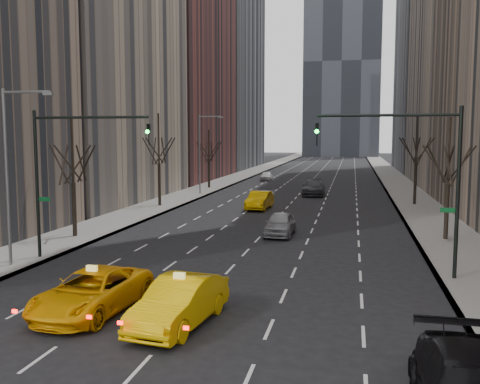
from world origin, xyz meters
The scene contains 21 objects.
ground centered at (0.00, 0.00, 0.00)m, with size 400.00×400.00×0.00m, color black.
sidewalk_left centered at (-12.25, 70.00, 0.07)m, with size 4.50×320.00×0.15m, color slate.
sidewalk_right centered at (12.25, 70.00, 0.07)m, with size 4.50×320.00×0.15m, color slate.
bld_left_far centered at (-21.50, 66.00, 22.00)m, with size 14.00×28.00×44.00m, color brown.
bld_left_deep centered at (-21.50, 96.00, 30.00)m, with size 14.00×30.00×60.00m, color slate.
bld_right_deep centered at (21.50, 95.00, 29.00)m, with size 14.00×30.00×58.00m, color slate.
tree_lw_b centered at (-12.00, 18.00, 3.72)m, with size 3.36×3.50×7.82m.
tree_lw_c centered at (-12.00, 34.00, 4.04)m, with size 3.36×3.50×8.74m.
tree_lw_d centered at (-12.00, 52.00, 3.56)m, with size 3.36×3.50×7.36m.
tree_rw_b centered at (12.00, 22.00, 3.72)m, with size 3.36×3.50×7.82m.
tree_rw_c centered at (12.00, 40.00, 4.04)m, with size 3.36×3.50×8.74m.
traffic_mast_left centered at (-9.11, 12.00, 5.49)m, with size 6.69×0.39×8.00m.
traffic_mast_right centered at (9.11, 12.00, 5.49)m, with size 6.69×0.39×8.00m.
streetlight_near centered at (-10.84, 10.00, 5.62)m, with size 2.83×0.22×9.00m.
streetlight_far centered at (-10.84, 45.00, 5.62)m, with size 2.83×0.22×9.00m.
taxi_suv centered at (-3.71, 4.37, 0.82)m, with size 2.71×5.87×1.63m, color #FCAD05.
taxi_sedan centered at (0.05, 3.71, 0.86)m, with size 1.82×5.22×1.72m, color #FFC205.
silver_sedan_ahead centered at (1.23, 21.87, 0.78)m, with size 1.84×4.58×1.56m, color gray.
far_taxi centered at (-2.36, 34.39, 0.82)m, with size 1.74×4.99×1.64m, color #EDAC04.
far_suv_grey centered at (1.70, 47.14, 0.87)m, with size 2.45×6.03×1.75m, color #2F3035.
far_car_white centered at (-6.78, 65.96, 0.68)m, with size 1.61×4.01×1.37m, color silver.
Camera 1 is at (6.01, -14.05, 6.81)m, focal length 40.00 mm.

